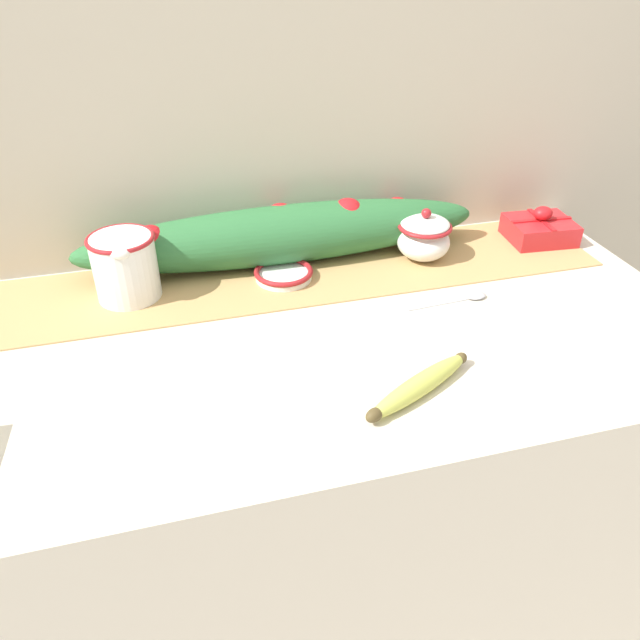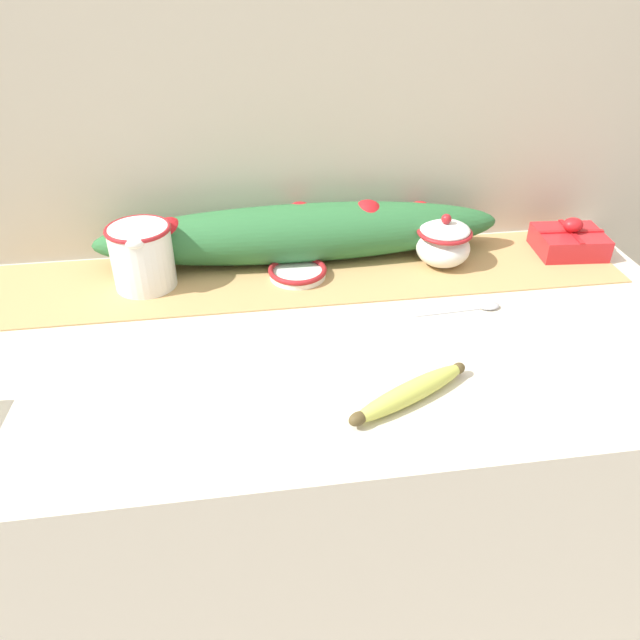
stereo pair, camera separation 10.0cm
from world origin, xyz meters
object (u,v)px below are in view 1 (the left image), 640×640
at_px(cream_pitcher, 125,265).
at_px(gift_box, 540,229).
at_px(banana, 419,385).
at_px(sugar_bowl, 424,237).
at_px(small_dish, 284,274).
at_px(spoon, 471,297).

distance_m(cream_pitcher, gift_box, 0.86).
distance_m(banana, gift_box, 0.61).
relative_size(banana, gift_box, 1.44).
relative_size(cream_pitcher, banana, 0.69).
bearing_deg(gift_box, sugar_bowl, -176.94).
bearing_deg(gift_box, small_dish, -177.55).
relative_size(small_dish, spoon, 0.72).
bearing_deg(small_dish, banana, -73.17).
bearing_deg(cream_pitcher, small_dish, -2.16).
bearing_deg(banana, spoon, 48.77).
bearing_deg(small_dish, spoon, -26.98).
bearing_deg(spoon, cream_pitcher, 160.36).
distance_m(small_dish, gift_box, 0.57).
xyz_separation_m(sugar_bowl, banana, (-0.18, -0.40, -0.03)).
relative_size(cream_pitcher, gift_box, 0.99).
relative_size(banana, spoon, 1.30).
xyz_separation_m(cream_pitcher, gift_box, (0.86, 0.01, -0.04)).
height_order(cream_pitcher, spoon, cream_pitcher).
bearing_deg(small_dish, cream_pitcher, 177.84).
distance_m(spoon, gift_box, 0.31).
bearing_deg(sugar_bowl, cream_pitcher, 179.88).
distance_m(small_dish, spoon, 0.36).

